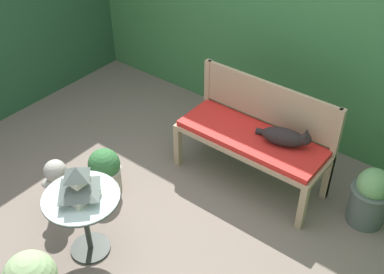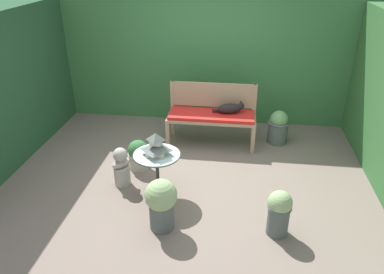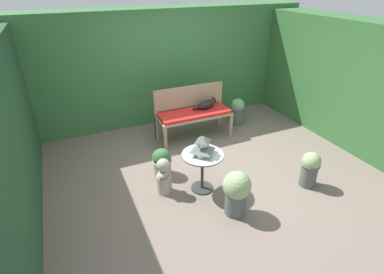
# 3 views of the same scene
# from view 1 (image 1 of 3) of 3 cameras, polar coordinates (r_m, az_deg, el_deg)

# --- Properties ---
(ground) EXTENTS (30.00, 30.00, 0.00)m
(ground) POSITION_cam_1_polar(r_m,az_deg,el_deg) (4.21, -3.31, -10.80)
(ground) COLOR #75665B
(foliage_hedge_back) EXTENTS (6.40, 0.73, 2.25)m
(foliage_hedge_back) POSITION_cam_1_polar(r_m,az_deg,el_deg) (5.14, 13.34, 13.36)
(foliage_hedge_back) COLOR #38703D
(foliage_hedge_back) RESTS_ON ground
(garden_bench) EXTENTS (1.41, 0.53, 0.53)m
(garden_bench) POSITION_cam_1_polar(r_m,az_deg,el_deg) (4.38, 7.04, -0.52)
(garden_bench) COLOR tan
(garden_bench) RESTS_ON ground
(bench_backrest) EXTENTS (1.41, 0.06, 0.96)m
(bench_backrest) POSITION_cam_1_polar(r_m,az_deg,el_deg) (4.43, 8.97, 3.37)
(bench_backrest) COLOR tan
(bench_backrest) RESTS_ON ground
(cat) EXTENTS (0.51, 0.26, 0.20)m
(cat) POSITION_cam_1_polar(r_m,az_deg,el_deg) (4.23, 10.95, 0.02)
(cat) COLOR black
(cat) RESTS_ON garden_bench
(patio_table) EXTENTS (0.59, 0.59, 0.60)m
(patio_table) POSITION_cam_1_polar(r_m,az_deg,el_deg) (3.81, -12.77, -8.30)
(patio_table) COLOR #2D332D
(patio_table) RESTS_ON ground
(pagoda_birdhouse) EXTENTS (0.30, 0.30, 0.29)m
(pagoda_birdhouse) POSITION_cam_1_polar(r_m,az_deg,el_deg) (3.63, -13.31, -5.49)
(pagoda_birdhouse) COLOR beige
(pagoda_birdhouse) RESTS_ON patio_table
(garden_bust) EXTENTS (0.29, 0.31, 0.55)m
(garden_bust) POSITION_cam_1_polar(r_m,az_deg,el_deg) (4.33, -15.49, -5.77)
(garden_bust) COLOR #A39E93
(garden_bust) RESTS_ON ground
(potted_plant_patio_mid) EXTENTS (0.35, 0.35, 0.56)m
(potted_plant_patio_mid) POSITION_cam_1_polar(r_m,az_deg,el_deg) (4.35, 20.39, -6.66)
(potted_plant_patio_mid) COLOR #4C5651
(potted_plant_patio_mid) RESTS_ON ground
(potted_plant_table_far) EXTENTS (0.31, 0.31, 0.45)m
(potted_plant_table_far) POSITION_cam_1_polar(r_m,az_deg,el_deg) (4.47, -10.28, -3.93)
(potted_plant_table_far) COLOR #ADA393
(potted_plant_table_far) RESTS_ON ground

